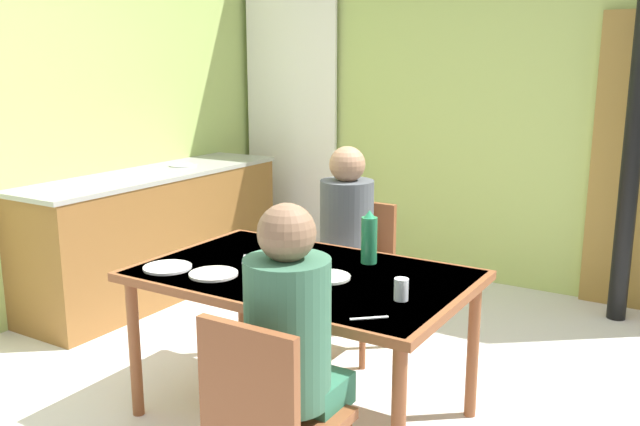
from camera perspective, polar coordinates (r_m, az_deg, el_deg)
ground_plane at (r=3.47m, az=-4.61°, el=-16.33°), size 6.72×6.72×0.00m
wall_back at (r=5.34m, az=11.89°, el=9.96°), size 4.31×0.10×2.90m
wall_left at (r=4.95m, az=-20.17°, el=9.26°), size 0.10×3.88×2.90m
stove_pipe_column at (r=4.71m, az=25.10°, el=8.71°), size 0.12×0.12×2.90m
curtain_panel at (r=5.95m, az=-2.45°, el=8.23°), size 0.90×0.03×2.43m
kitchen_counter at (r=5.10m, az=-13.59°, el=-1.60°), size 0.61×2.14×0.91m
dining_table at (r=3.17m, az=-1.42°, el=-6.05°), size 1.52×0.97×0.72m
chair_near_diner at (r=2.40m, az=-4.37°, el=-16.86°), size 0.40×0.40×0.87m
chair_far_diner at (r=3.99m, az=3.12°, el=-4.55°), size 0.40×0.40×0.87m
person_near_diner at (r=2.37m, az=-2.54°, el=-9.53°), size 0.30×0.37×0.77m
person_far_diner at (r=3.80m, az=2.19°, el=-0.98°), size 0.30×0.37×0.77m
water_bottle_green_near at (r=3.26m, az=4.14°, el=-2.14°), size 0.08×0.08×0.26m
serving_bowl_center at (r=3.19m, az=-4.73°, el=-4.23°), size 0.17×0.17×0.05m
dinner_plate_near_left at (r=3.06m, az=0.59°, el=-5.38°), size 0.21×0.21×0.01m
dinner_plate_near_right at (r=3.14m, az=-8.92°, el=-5.06°), size 0.22×0.22×0.01m
dinner_plate_far_center at (r=3.27m, az=-12.66°, el=-4.47°), size 0.23×0.23×0.01m
drinking_glass_by_near_diner at (r=2.80m, az=6.82°, el=-6.37°), size 0.06×0.06×0.09m
bread_plate_sliced at (r=3.57m, az=-2.23°, el=-2.67°), size 0.19×0.19×0.02m
cutlery_knife_near at (r=3.36m, az=-6.36°, el=-3.87°), size 0.10×0.13×0.00m
cutlery_fork_near at (r=2.96m, az=-5.96°, el=-6.14°), size 0.13×0.10×0.00m
cutlery_knife_far at (r=2.61m, az=4.14°, el=-8.77°), size 0.12×0.11×0.00m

